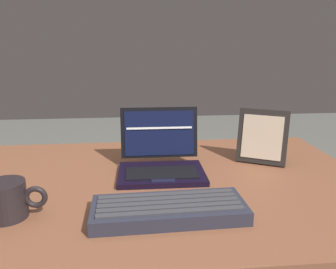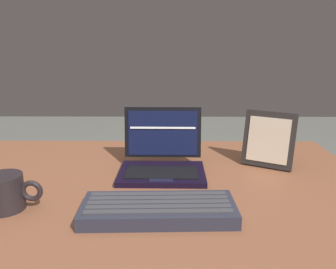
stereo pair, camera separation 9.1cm
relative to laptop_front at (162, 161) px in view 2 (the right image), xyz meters
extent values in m
cube|color=brown|center=(-0.09, -0.06, -0.05)|extent=(1.34, 0.76, 0.03)
cylinder|color=black|center=(0.52, 0.26, -0.40)|extent=(0.06, 0.06, 0.68)
cube|color=black|center=(0.00, -0.03, -0.03)|extent=(0.25, 0.17, 0.01)
cube|color=black|center=(0.00, -0.04, -0.02)|extent=(0.20, 0.10, 0.00)
cube|color=black|center=(0.00, -0.09, -0.02)|extent=(0.06, 0.03, 0.00)
cube|color=black|center=(0.00, 0.07, 0.07)|extent=(0.23, 0.04, 0.15)
cube|color=black|center=(0.00, 0.06, 0.07)|extent=(0.21, 0.03, 0.13)
cube|color=silver|center=(0.00, 0.06, 0.08)|extent=(0.20, 0.00, 0.01)
cube|color=#262835|center=(0.00, -0.25, -0.02)|extent=(0.34, 0.14, 0.03)
cube|color=#38383D|center=(0.00, -0.30, 0.00)|extent=(0.31, 0.02, 0.00)
cube|color=#38383D|center=(0.00, -0.28, 0.00)|extent=(0.31, 0.02, 0.00)
cube|color=#38383D|center=(0.00, -0.25, 0.00)|extent=(0.31, 0.02, 0.00)
cube|color=#38383D|center=(0.00, -0.23, 0.00)|extent=(0.31, 0.02, 0.00)
cube|color=#38383D|center=(0.00, -0.21, 0.00)|extent=(0.31, 0.02, 0.00)
cube|color=black|center=(0.32, 0.05, 0.05)|extent=(0.16, 0.11, 0.17)
cube|color=beige|center=(0.32, 0.05, 0.05)|extent=(0.12, 0.08, 0.13)
cube|color=black|center=(0.33, 0.08, -0.02)|extent=(0.02, 0.02, 0.03)
cylinder|color=black|center=(-0.35, -0.22, 0.01)|extent=(0.09, 0.09, 0.08)
torus|color=black|center=(-0.29, -0.22, 0.01)|extent=(0.05, 0.01, 0.05)
camera|label=1|loc=(-0.07, -0.91, 0.33)|focal=35.66mm
camera|label=2|loc=(0.02, -0.91, 0.33)|focal=35.66mm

